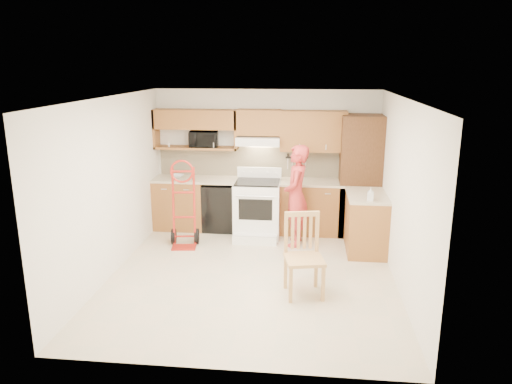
% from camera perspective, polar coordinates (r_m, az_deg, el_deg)
% --- Properties ---
extents(floor, '(4.00, 4.50, 0.02)m').
position_cam_1_polar(floor, '(7.09, -0.44, -9.74)').
color(floor, beige).
rests_on(floor, ground).
extents(ceiling, '(4.00, 4.50, 0.02)m').
position_cam_1_polar(ceiling, '(6.46, -0.49, 11.02)').
color(ceiling, white).
rests_on(ceiling, ground).
extents(wall_back, '(4.00, 0.02, 2.50)m').
position_cam_1_polar(wall_back, '(8.86, 1.23, 3.84)').
color(wall_back, white).
rests_on(wall_back, ground).
extents(wall_front, '(4.00, 0.02, 2.50)m').
position_cam_1_polar(wall_front, '(4.54, -3.79, -7.06)').
color(wall_front, white).
rests_on(wall_front, ground).
extents(wall_left, '(0.02, 4.50, 2.50)m').
position_cam_1_polar(wall_left, '(7.18, -16.62, 0.58)').
color(wall_left, white).
rests_on(wall_left, ground).
extents(wall_right, '(0.02, 4.50, 2.50)m').
position_cam_1_polar(wall_right, '(6.74, 16.76, -0.32)').
color(wall_right, white).
rests_on(wall_right, ground).
extents(backsplash, '(3.92, 0.03, 0.55)m').
position_cam_1_polar(backsplash, '(8.84, 1.22, 3.49)').
color(backsplash, beige).
rests_on(backsplash, wall_back).
extents(lower_cab_left, '(0.90, 0.60, 0.90)m').
position_cam_1_polar(lower_cab_left, '(9.02, -8.83, -1.37)').
color(lower_cab_left, brown).
rests_on(lower_cab_left, ground).
extents(dishwasher, '(0.60, 0.60, 0.85)m').
position_cam_1_polar(dishwasher, '(8.86, -4.14, -1.69)').
color(dishwasher, black).
rests_on(dishwasher, ground).
extents(lower_cab_right, '(1.14, 0.60, 0.90)m').
position_cam_1_polar(lower_cab_right, '(8.72, 6.47, -1.85)').
color(lower_cab_right, brown).
rests_on(lower_cab_right, ground).
extents(countertop_left, '(1.50, 0.63, 0.04)m').
position_cam_1_polar(countertop_left, '(8.83, -7.07, 1.49)').
color(countertop_left, beige).
rests_on(countertop_left, lower_cab_left).
extents(countertop_right, '(1.14, 0.63, 0.04)m').
position_cam_1_polar(countertop_right, '(8.60, 6.56, 1.15)').
color(countertop_right, beige).
rests_on(countertop_right, lower_cab_right).
extents(cab_return_right, '(0.60, 1.00, 0.90)m').
position_cam_1_polar(cab_return_right, '(8.01, 12.72, -3.65)').
color(cab_return_right, brown).
rests_on(cab_return_right, ground).
extents(countertop_return, '(0.63, 1.00, 0.04)m').
position_cam_1_polar(countertop_return, '(7.88, 12.91, -0.40)').
color(countertop_return, beige).
rests_on(countertop_return, cab_return_right).
extents(pantry_tall, '(0.70, 0.60, 2.10)m').
position_cam_1_polar(pantry_tall, '(8.61, 12.05, 1.83)').
color(pantry_tall, '#502E18').
rests_on(pantry_tall, ground).
extents(upper_cab_left, '(1.50, 0.33, 0.34)m').
position_cam_1_polar(upper_cab_left, '(8.77, -7.09, 8.45)').
color(upper_cab_left, brown).
rests_on(upper_cab_left, wall_back).
extents(upper_shelf_mw, '(1.50, 0.33, 0.04)m').
position_cam_1_polar(upper_shelf_mw, '(8.85, -6.99, 5.16)').
color(upper_shelf_mw, brown).
rests_on(upper_shelf_mw, wall_back).
extents(upper_cab_center, '(0.76, 0.33, 0.44)m').
position_cam_1_polar(upper_cab_center, '(8.59, 0.35, 8.16)').
color(upper_cab_center, brown).
rests_on(upper_cab_center, wall_back).
extents(upper_cab_right, '(1.14, 0.33, 0.70)m').
position_cam_1_polar(upper_cab_right, '(8.57, 6.73, 7.09)').
color(upper_cab_right, brown).
rests_on(upper_cab_right, wall_back).
extents(range_hood, '(0.76, 0.46, 0.14)m').
position_cam_1_polar(range_hood, '(8.57, 0.30, 6.05)').
color(range_hood, white).
rests_on(range_hood, wall_back).
extents(knife_strip, '(0.40, 0.05, 0.29)m').
position_cam_1_polar(knife_strip, '(8.78, 4.79, 3.62)').
color(knife_strip, black).
rests_on(knife_strip, backsplash).
extents(microwave, '(0.54, 0.39, 0.28)m').
position_cam_1_polar(microwave, '(8.79, -6.13, 6.18)').
color(microwave, black).
rests_on(microwave, upper_shelf_mw).
extents(range, '(0.78, 1.03, 1.16)m').
position_cam_1_polar(range, '(8.41, 0.14, -1.48)').
color(range, white).
rests_on(range, ground).
extents(person, '(0.44, 0.64, 1.68)m').
position_cam_1_polar(person, '(7.99, 4.72, -0.45)').
color(person, '#B73130').
rests_on(person, ground).
extents(hand_truck, '(0.57, 0.54, 1.31)m').
position_cam_1_polar(hand_truck, '(8.02, -8.50, -1.88)').
color(hand_truck, '#B02419').
rests_on(hand_truck, ground).
extents(dining_chair, '(0.58, 0.61, 1.07)m').
position_cam_1_polar(dining_chair, '(6.35, 5.67, -7.49)').
color(dining_chair, tan).
rests_on(dining_chair, ground).
extents(soap_bottle, '(0.10, 0.11, 0.20)m').
position_cam_1_polar(soap_bottle, '(7.51, 13.26, -0.21)').
color(soap_bottle, white).
rests_on(soap_bottle, countertop_return).
extents(bowl, '(0.23, 0.23, 0.06)m').
position_cam_1_polar(bowl, '(8.90, -9.18, 1.84)').
color(bowl, white).
rests_on(bowl, countertop_left).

